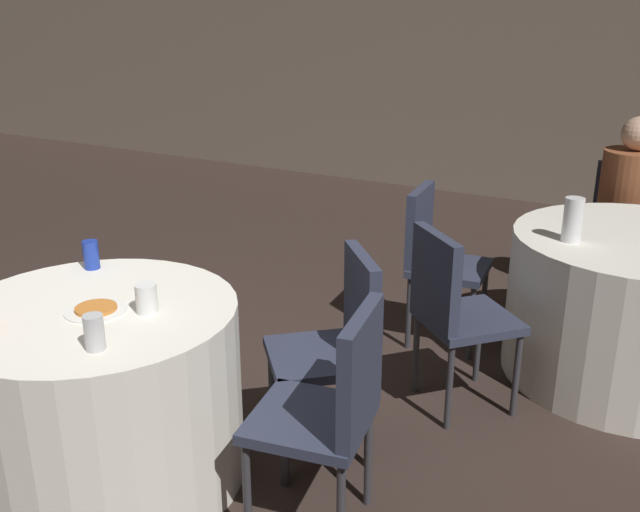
{
  "coord_description": "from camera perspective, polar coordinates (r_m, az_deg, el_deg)",
  "views": [
    {
      "loc": [
        2.04,
        -1.77,
        1.82
      ],
      "look_at": [
        0.72,
        0.6,
        0.84
      ],
      "focal_mm": 40.0,
      "sensor_mm": 36.0,
      "label": 1
    }
  ],
  "objects": [
    {
      "name": "ground_plane",
      "position": [
        3.26,
        -16.94,
        -15.03
      ],
      "size": [
        16.0,
        16.0,
        0.0
      ],
      "primitive_type": "plane",
      "color": "#332621"
    },
    {
      "name": "wall_back",
      "position": [
        7.05,
        12.9,
        15.99
      ],
      "size": [
        16.0,
        0.06,
        2.8
      ],
      "color": "gray",
      "rests_on": "ground_plane"
    },
    {
      "name": "table_near",
      "position": [
        2.94,
        -16.98,
        -10.57
      ],
      "size": [
        1.07,
        1.07,
        0.74
      ],
      "color": "white",
      "rests_on": "ground_plane"
    },
    {
      "name": "table_far",
      "position": [
        3.9,
        23.81,
        -3.76
      ],
      "size": [
        1.24,
        1.24,
        0.74
      ],
      "color": "white",
      "rests_on": "ground_plane"
    },
    {
      "name": "chair_near_northeast",
      "position": [
        2.92,
        1.57,
        -6.32
      ],
      "size": [
        0.56,
        0.56,
        0.87
      ],
      "rotation": [
        0.0,
        0.0,
        -3.98
      ],
      "color": "#2D3347",
      "rests_on": "ground_plane"
    },
    {
      "name": "chair_near_east",
      "position": [
        2.47,
        1.15,
        -11.59
      ],
      "size": [
        0.47,
        0.46,
        0.87
      ],
      "rotation": [
        0.0,
        0.0,
        -4.54
      ],
      "color": "#2D3347",
      "rests_on": "ground_plane"
    },
    {
      "name": "chair_far_southwest",
      "position": [
        3.26,
        10.5,
        -3.79
      ],
      "size": [
        0.57,
        0.57,
        0.87
      ],
      "rotation": [
        0.0,
        0.0,
        -0.74
      ],
      "color": "#2D3347",
      "rests_on": "ground_plane"
    },
    {
      "name": "chair_far_north",
      "position": [
        4.81,
        23.16,
        2.68
      ],
      "size": [
        0.47,
        0.47,
        0.87
      ],
      "rotation": [
        0.0,
        0.0,
        -2.95
      ],
      "color": "#2D3347",
      "rests_on": "ground_plane"
    },
    {
      "name": "chair_far_west",
      "position": [
        3.93,
        9.15,
        0.46
      ],
      "size": [
        0.44,
        0.44,
        0.87
      ],
      "rotation": [
        0.0,
        0.0,
        -1.47
      ],
      "color": "#2D3347",
      "rests_on": "ground_plane"
    },
    {
      "name": "person_floral_shirt",
      "position": [
        4.65,
        23.42,
        3.09
      ],
      "size": [
        0.4,
        0.52,
        1.18
      ],
      "rotation": [
        0.0,
        0.0,
        -2.95
      ],
      "color": "black",
      "rests_on": "ground_plane"
    },
    {
      "name": "pizza_plate_near",
      "position": [
        2.75,
        -17.48,
        -4.09
      ],
      "size": [
        0.23,
        0.23,
        0.02
      ],
      "color": "white",
      "rests_on": "table_near"
    },
    {
      "name": "soda_can_blue",
      "position": [
        3.17,
        -17.84,
        0.09
      ],
      "size": [
        0.07,
        0.07,
        0.12
      ],
      "color": "#1E38A5",
      "rests_on": "table_near"
    },
    {
      "name": "soda_can_silver",
      "position": [
        2.44,
        -17.61,
        -5.85
      ],
      "size": [
        0.07,
        0.07,
        0.12
      ],
      "color": "silver",
      "rests_on": "table_near"
    },
    {
      "name": "cup_near",
      "position": [
        2.67,
        -13.75,
        -3.32
      ],
      "size": [
        0.08,
        0.08,
        0.11
      ],
      "color": "white",
      "rests_on": "table_near"
    },
    {
      "name": "bottle_far",
      "position": [
        3.55,
        19.57,
        2.75
      ],
      "size": [
        0.09,
        0.09,
        0.21
      ],
      "color": "white",
      "rests_on": "table_far"
    }
  ]
}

